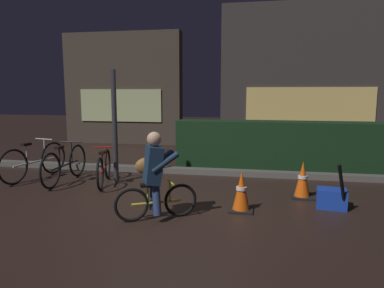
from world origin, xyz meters
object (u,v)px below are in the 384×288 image
at_px(traffic_cone_far, 303,180).
at_px(blue_crate, 331,198).
at_px(parked_bike_left_mid, 65,164).
at_px(cyclist, 154,175).
at_px(parked_bike_center_left, 104,168).
at_px(closed_umbrella, 342,188).
at_px(street_post, 115,127).
at_px(traffic_cone_near, 241,192).
at_px(parked_bike_leftmost, 34,161).

bearing_deg(traffic_cone_far, blue_crate, -51.30).
height_order(parked_bike_left_mid, blue_crate, parked_bike_left_mid).
height_order(parked_bike_left_mid, traffic_cone_far, parked_bike_left_mid).
relative_size(traffic_cone_far, blue_crate, 1.43).
bearing_deg(cyclist, parked_bike_left_mid, 116.02).
bearing_deg(cyclist, blue_crate, -7.92).
height_order(parked_bike_center_left, cyclist, cyclist).
bearing_deg(closed_umbrella, parked_bike_center_left, -71.77).
xyz_separation_m(traffic_cone_far, cyclist, (-2.18, -1.44, 0.32)).
xyz_separation_m(street_post, parked_bike_center_left, (-0.17, -0.19, -0.79)).
bearing_deg(street_post, traffic_cone_near, -27.04).
height_order(traffic_cone_near, cyclist, cyclist).
distance_m(street_post, parked_bike_center_left, 0.83).
height_order(blue_crate, closed_umbrella, closed_umbrella).
xyz_separation_m(traffic_cone_near, blue_crate, (1.37, 0.40, -0.15)).
bearing_deg(blue_crate, parked_bike_left_mid, 171.79).
xyz_separation_m(traffic_cone_near, traffic_cone_far, (0.99, 0.88, 0.01)).
distance_m(cyclist, closed_umbrella, 2.76).
distance_m(traffic_cone_far, cyclist, 2.64).
relative_size(street_post, closed_umbrella, 2.61).
bearing_deg(parked_bike_left_mid, parked_bike_center_left, -90.45).
xyz_separation_m(parked_bike_center_left, blue_crate, (4.09, -0.71, -0.17)).
height_order(traffic_cone_near, closed_umbrella, closed_umbrella).
bearing_deg(closed_umbrella, cyclist, -43.72).
bearing_deg(parked_bike_center_left, parked_bike_left_mid, 74.54).
xyz_separation_m(street_post, traffic_cone_far, (3.53, -0.42, -0.80)).
distance_m(parked_bike_leftmost, cyclist, 3.62).
bearing_deg(street_post, parked_bike_leftmost, -178.31).
xyz_separation_m(parked_bike_leftmost, traffic_cone_far, (5.30, -0.37, -0.06)).
relative_size(parked_bike_center_left, blue_crate, 3.36).
distance_m(street_post, blue_crate, 4.13).
bearing_deg(street_post, blue_crate, -12.94).
distance_m(parked_bike_left_mid, closed_umbrella, 5.10).
bearing_deg(traffic_cone_near, parked_bike_leftmost, 163.87).
bearing_deg(parked_bike_leftmost, blue_crate, -86.68).
distance_m(blue_crate, cyclist, 2.78).
relative_size(parked_bike_left_mid, blue_crate, 3.88).
bearing_deg(traffic_cone_far, closed_umbrella, -56.96).
distance_m(street_post, traffic_cone_near, 2.97).
height_order(street_post, blue_crate, street_post).
xyz_separation_m(street_post, parked_bike_leftmost, (-1.77, -0.05, -0.74)).
distance_m(street_post, traffic_cone_far, 3.65).
bearing_deg(parked_bike_leftmost, traffic_cone_near, -94.33).
relative_size(traffic_cone_far, cyclist, 0.51).
distance_m(traffic_cone_far, blue_crate, 0.63).
bearing_deg(closed_umbrella, street_post, -74.80).
bearing_deg(traffic_cone_near, blue_crate, 16.27).
relative_size(blue_crate, cyclist, 0.35).
xyz_separation_m(parked_bike_left_mid, cyclist, (2.35, -1.67, 0.27)).
relative_size(street_post, traffic_cone_far, 3.52).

